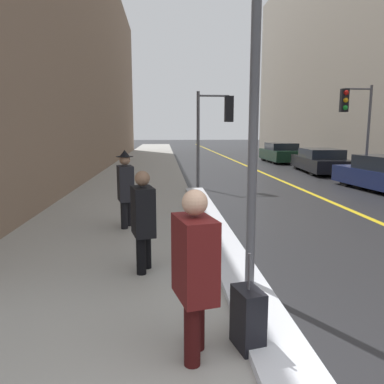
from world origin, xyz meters
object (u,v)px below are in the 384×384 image
at_px(rolling_suitcase, 248,319).
at_px(traffic_light_far, 354,112).
at_px(pedestrian_with_shoulder_bag, 194,267).
at_px(lamp_post, 255,60).
at_px(pedestrian_trailing, 143,217).
at_px(parked_car_black, 320,161).
at_px(traffic_light_near, 218,119).
at_px(pedestrian_in_fedora, 125,186).
at_px(parked_car_dark_green, 280,153).

bearing_deg(rolling_suitcase, traffic_light_far, 135.88).
distance_m(pedestrian_with_shoulder_bag, rolling_suitcase, 0.77).
distance_m(lamp_post, pedestrian_trailing, 2.62).
relative_size(pedestrian_with_shoulder_bag, parked_car_black, 0.32).
relative_size(traffic_light_near, traffic_light_far, 0.89).
height_order(pedestrian_in_fedora, rolling_suitcase, pedestrian_in_fedora).
height_order(pedestrian_in_fedora, parked_car_black, pedestrian_in_fedora).
bearing_deg(parked_car_black, pedestrian_with_shoulder_bag, 158.62).
bearing_deg(pedestrian_with_shoulder_bag, lamp_post, 136.00).
bearing_deg(rolling_suitcase, parked_car_black, 141.40).
height_order(traffic_light_far, rolling_suitcase, traffic_light_far).
bearing_deg(pedestrian_in_fedora, parked_car_black, 126.33).
xyz_separation_m(lamp_post, rolling_suitcase, (-0.33, -1.34, -2.60)).
bearing_deg(lamp_post, rolling_suitcase, -103.72).
relative_size(pedestrian_trailing, parked_car_dark_green, 0.35).
distance_m(pedestrian_trailing, rolling_suitcase, 2.41).
bearing_deg(traffic_light_far, pedestrian_in_fedora, 37.78).
xyz_separation_m(pedestrian_in_fedora, parked_car_dark_green, (8.43, 16.10, -0.30)).
distance_m(pedestrian_trailing, parked_car_dark_green, 20.29).
bearing_deg(lamp_post, pedestrian_in_fedora, 119.99).
height_order(traffic_light_far, parked_car_dark_green, traffic_light_far).
bearing_deg(traffic_light_far, traffic_light_near, 11.95).
xyz_separation_m(traffic_light_near, pedestrian_with_shoulder_bag, (-1.67, -10.23, -1.59)).
height_order(traffic_light_near, traffic_light_far, traffic_light_far).
xyz_separation_m(pedestrian_with_shoulder_bag, parked_car_dark_green, (7.36, 20.85, -0.26)).
xyz_separation_m(pedestrian_in_fedora, rolling_suitcase, (1.59, -4.66, -0.60)).
distance_m(pedestrian_with_shoulder_bag, pedestrian_in_fedora, 4.87).
xyz_separation_m(pedestrian_trailing, parked_car_black, (8.03, 12.64, -0.26)).
bearing_deg(pedestrian_trailing, pedestrian_with_shoulder_bag, 1.39).
relative_size(lamp_post, parked_car_dark_green, 1.13).
bearing_deg(traffic_light_near, parked_car_black, 36.57).
bearing_deg(rolling_suitcase, pedestrian_with_shoulder_bag, -93.55).
bearing_deg(lamp_post, parked_car_black, 63.69).
distance_m(pedestrian_in_fedora, parked_car_dark_green, 18.18).
bearing_deg(parked_car_black, lamp_post, 159.05).
xyz_separation_m(traffic_light_far, parked_car_black, (0.12, 3.26, -2.21)).
distance_m(traffic_light_near, pedestrian_in_fedora, 6.32).
distance_m(lamp_post, traffic_light_far, 12.03).
bearing_deg(pedestrian_trailing, parked_car_dark_green, 143.66).
bearing_deg(pedestrian_in_fedora, lamp_post, 16.64).
distance_m(traffic_light_far, parked_car_dark_green, 9.55).
bearing_deg(parked_car_black, pedestrian_trailing, 152.93).
height_order(lamp_post, rolling_suitcase, lamp_post).
xyz_separation_m(lamp_post, parked_car_dark_green, (6.51, 19.42, -2.30)).
relative_size(traffic_light_far, parked_car_dark_green, 0.90).
xyz_separation_m(pedestrian_with_shoulder_bag, pedestrian_in_fedora, (-1.07, 4.75, 0.04)).
relative_size(traffic_light_far, pedestrian_in_fedora, 2.31).
bearing_deg(traffic_light_far, parked_car_black, -93.20).
distance_m(pedestrian_trailing, parked_car_black, 14.98).
distance_m(traffic_light_near, parked_car_dark_green, 12.19).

